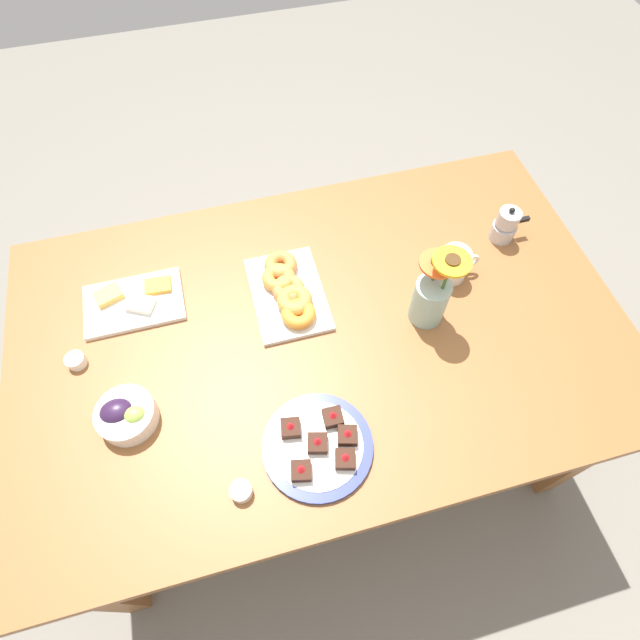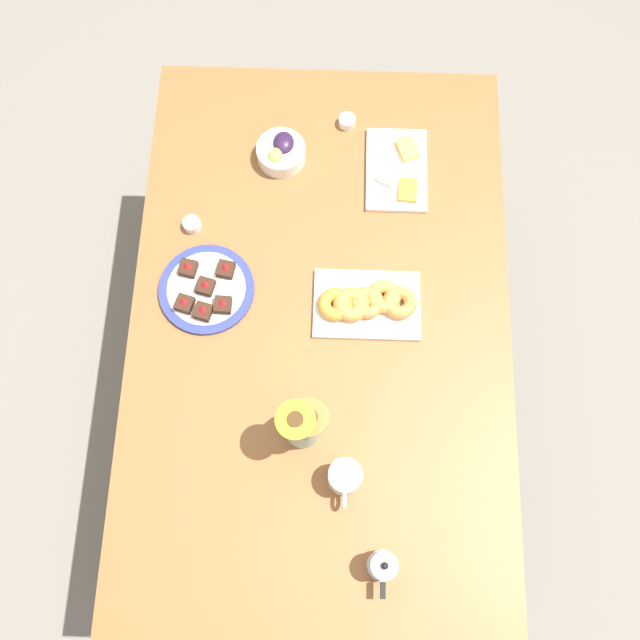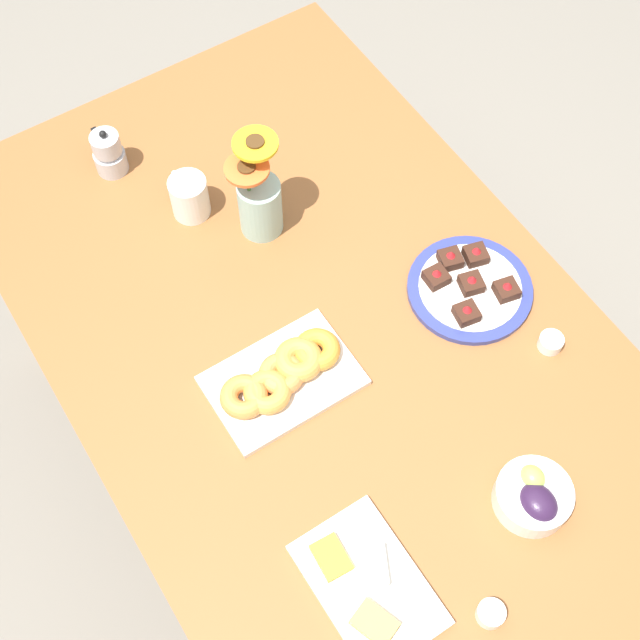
% 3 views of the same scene
% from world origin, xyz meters
% --- Properties ---
extents(ground_plane, '(6.00, 6.00, 0.00)m').
position_xyz_m(ground_plane, '(0.00, 0.00, 0.00)').
color(ground_plane, slate).
extents(dining_table, '(1.60, 1.00, 0.74)m').
position_xyz_m(dining_table, '(0.00, 0.00, 0.65)').
color(dining_table, brown).
rests_on(dining_table, ground_plane).
extents(coffee_mug, '(0.12, 0.08, 0.10)m').
position_xyz_m(coffee_mug, '(0.40, 0.07, 0.79)').
color(coffee_mug, white).
rests_on(coffee_mug, dining_table).
extents(grape_bowl, '(0.14, 0.14, 0.07)m').
position_xyz_m(grape_bowl, '(-0.50, -0.13, 0.77)').
color(grape_bowl, white).
rests_on(grape_bowl, dining_table).
extents(cheese_platter, '(0.26, 0.17, 0.03)m').
position_xyz_m(cheese_platter, '(-0.46, 0.20, 0.75)').
color(cheese_platter, white).
rests_on(cheese_platter, dining_table).
extents(croissant_platter, '(0.19, 0.28, 0.05)m').
position_xyz_m(croissant_platter, '(-0.06, 0.12, 0.76)').
color(croissant_platter, white).
rests_on(croissant_platter, dining_table).
extents(jam_cup_honey, '(0.05, 0.05, 0.03)m').
position_xyz_m(jam_cup_honey, '(-0.61, 0.06, 0.76)').
color(jam_cup_honey, white).
rests_on(jam_cup_honey, dining_table).
extents(jam_cup_berry, '(0.05, 0.05, 0.03)m').
position_xyz_m(jam_cup_berry, '(-0.27, -0.36, 0.76)').
color(jam_cup_berry, white).
rests_on(jam_cup_berry, dining_table).
extents(dessert_plate, '(0.25, 0.25, 0.05)m').
position_xyz_m(dessert_plate, '(-0.09, -0.30, 0.75)').
color(dessert_plate, navy).
rests_on(dessert_plate, dining_table).
extents(flower_vase, '(0.11, 0.12, 0.25)m').
position_xyz_m(flower_vase, '(0.28, -0.03, 0.83)').
color(flower_vase, '#99C1B7').
rests_on(flower_vase, dining_table).
extents(moka_pot, '(0.11, 0.07, 0.12)m').
position_xyz_m(moka_pot, '(0.59, 0.16, 0.79)').
color(moka_pot, '#B7B7BC').
rests_on(moka_pot, dining_table).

